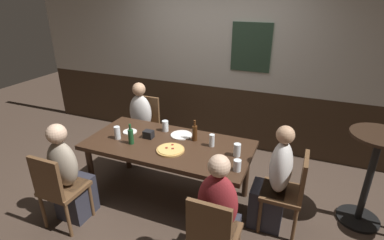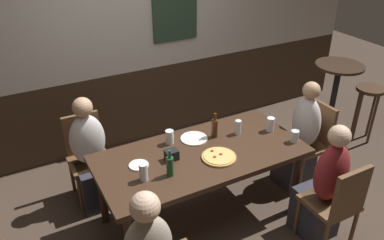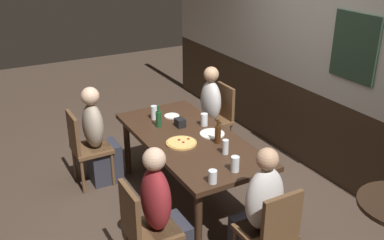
% 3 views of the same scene
% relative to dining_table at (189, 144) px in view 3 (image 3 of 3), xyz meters
% --- Properties ---
extents(ground_plane, '(12.00, 12.00, 0.00)m').
position_rel_dining_table_xyz_m(ground_plane, '(0.00, 0.00, -0.66)').
color(ground_plane, '#423328').
extents(wall_back, '(6.40, 0.13, 2.60)m').
position_rel_dining_table_xyz_m(wall_back, '(0.00, 1.65, 0.64)').
color(wall_back, '#332316').
rests_on(wall_back, ground_plane).
extents(dining_table, '(1.87, 0.90, 0.74)m').
position_rel_dining_table_xyz_m(dining_table, '(0.00, 0.00, 0.00)').
color(dining_table, '#382316').
rests_on(dining_table, ground_plane).
extents(chair_head_east, '(0.40, 0.40, 0.88)m').
position_rel_dining_table_xyz_m(chair_head_east, '(1.35, 0.00, -0.17)').
color(chair_head_east, brown).
rests_on(chair_head_east, ground_plane).
extents(chair_right_near, '(0.40, 0.40, 0.88)m').
position_rel_dining_table_xyz_m(chair_right_near, '(0.82, -0.87, -0.17)').
color(chair_right_near, brown).
rests_on(chair_right_near, ground_plane).
extents(chair_left_near, '(0.40, 0.40, 0.88)m').
position_rel_dining_table_xyz_m(chair_left_near, '(-0.82, -0.87, -0.17)').
color(chair_left_near, brown).
rests_on(chair_left_near, ground_plane).
extents(chair_left_far, '(0.40, 0.40, 0.88)m').
position_rel_dining_table_xyz_m(chair_left_far, '(-0.82, 0.87, -0.17)').
color(chair_left_far, brown).
rests_on(chair_left_far, ground_plane).
extents(person_head_east, '(0.37, 0.34, 1.17)m').
position_rel_dining_table_xyz_m(person_head_east, '(1.19, 0.00, -0.17)').
color(person_head_east, '#2D2D38').
rests_on(person_head_east, ground_plane).
extents(person_right_near, '(0.34, 0.37, 1.17)m').
position_rel_dining_table_xyz_m(person_right_near, '(0.82, -0.70, -0.17)').
color(person_right_near, '#2D2D38').
rests_on(person_right_near, ground_plane).
extents(person_left_near, '(0.34, 0.37, 1.15)m').
position_rel_dining_table_xyz_m(person_left_near, '(-0.82, -0.70, -0.18)').
color(person_left_near, '#2D2D38').
rests_on(person_left_near, ground_plane).
extents(person_left_far, '(0.34, 0.37, 1.15)m').
position_rel_dining_table_xyz_m(person_left_far, '(-0.82, 0.70, -0.18)').
color(person_left_far, '#2D2D38').
rests_on(person_left_far, ground_plane).
extents(pizza, '(0.30, 0.30, 0.03)m').
position_rel_dining_table_xyz_m(pizza, '(0.10, -0.14, 0.09)').
color(pizza, tan).
rests_on(pizza, dining_table).
extents(highball_clear, '(0.08, 0.08, 0.13)m').
position_rel_dining_table_xyz_m(highball_clear, '(-0.18, 0.28, 0.14)').
color(highball_clear, silver).
rests_on(highball_clear, dining_table).
extents(beer_glass_half, '(0.08, 0.08, 0.14)m').
position_rel_dining_table_xyz_m(beer_glass_half, '(0.78, 0.02, 0.14)').
color(beer_glass_half, silver).
rests_on(beer_glass_half, dining_table).
extents(tumbler_water, '(0.07, 0.07, 0.15)m').
position_rel_dining_table_xyz_m(tumbler_water, '(-0.59, -0.12, 0.15)').
color(tumbler_water, silver).
rests_on(tumbler_water, dining_table).
extents(pint_glass_stout, '(0.07, 0.07, 0.12)m').
position_rel_dining_table_xyz_m(pint_glass_stout, '(0.86, -0.25, 0.13)').
color(pint_glass_stout, silver).
rests_on(pint_glass_stout, dining_table).
extents(beer_glass_tall, '(0.06, 0.06, 0.14)m').
position_rel_dining_table_xyz_m(beer_glass_tall, '(0.47, 0.12, 0.14)').
color(beer_glass_tall, silver).
rests_on(beer_glass_tall, dining_table).
extents(beer_bottle_green, '(0.06, 0.06, 0.24)m').
position_rel_dining_table_xyz_m(beer_bottle_green, '(-0.38, -0.16, 0.17)').
color(beer_bottle_green, '#194723').
rests_on(beer_bottle_green, dining_table).
extents(beer_bottle_brown, '(0.06, 0.06, 0.25)m').
position_rel_dining_table_xyz_m(beer_bottle_brown, '(0.25, 0.18, 0.17)').
color(beer_bottle_brown, '#42230F').
rests_on(beer_bottle_brown, dining_table).
extents(plate_white_large, '(0.26, 0.26, 0.01)m').
position_rel_dining_table_xyz_m(plate_white_large, '(0.06, 0.24, 0.08)').
color(plate_white_large, white).
rests_on(plate_white_large, dining_table).
extents(plate_white_small, '(0.17, 0.17, 0.01)m').
position_rel_dining_table_xyz_m(plate_white_small, '(-0.56, 0.08, 0.08)').
color(plate_white_small, white).
rests_on(plate_white_small, dining_table).
extents(condiment_caddy, '(0.11, 0.09, 0.09)m').
position_rel_dining_table_xyz_m(condiment_caddy, '(-0.27, 0.04, 0.12)').
color(condiment_caddy, black).
rests_on(condiment_caddy, dining_table).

